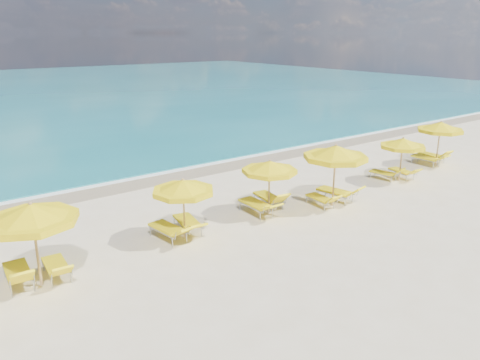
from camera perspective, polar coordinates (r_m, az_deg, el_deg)
ground_plane at (r=18.06m, az=2.84°, el=-4.78°), size 120.00×120.00×0.00m
ocean at (r=62.18m, az=-26.83°, el=9.32°), size 120.00×80.00×0.30m
wet_sand_band at (r=23.91m, az=-8.45°, el=0.67°), size 120.00×2.60×0.01m
foam_line at (r=24.59m, az=-9.34°, el=1.10°), size 120.00×1.20×0.03m
whitecap_near at (r=31.00m, az=-26.98°, el=2.81°), size 14.00×0.36×0.05m
whitecap_far at (r=41.89m, az=-9.67°, el=7.84°), size 18.00×0.30×0.05m
umbrella_2 at (r=13.86m, az=-24.05°, el=-3.88°), size 2.69×2.69×2.52m
umbrella_3 at (r=15.91m, az=-6.95°, el=-0.89°), size 2.47×2.47×2.18m
umbrella_4 at (r=18.10m, az=3.62°, el=1.53°), size 2.26×2.26×2.20m
umbrella_5 at (r=19.13m, az=11.57°, el=3.22°), size 3.02×3.02×2.63m
umbrella_6 at (r=23.48m, az=19.23°, el=4.21°), size 2.66×2.66×2.16m
umbrella_7 at (r=27.13m, az=23.24°, el=5.91°), size 2.89×2.89×2.41m
lounger_2_left at (r=14.88m, az=-25.37°, el=-10.67°), size 0.76×1.93×0.91m
lounger_2_right at (r=14.88m, az=-21.41°, el=-10.23°), size 0.71×1.81×0.81m
lounger_3_left at (r=16.42m, az=-8.67°, el=-6.42°), size 0.90×2.06×0.83m
lounger_3_right at (r=16.94m, az=-6.36°, el=-5.58°), size 0.97×2.06×0.75m
lounger_4_left at (r=18.45m, az=2.06°, el=-3.47°), size 0.72×2.09×0.80m
lounger_4_right at (r=19.27m, az=3.54°, el=-2.56°), size 0.91×2.01×0.89m
lounger_5_left at (r=19.56m, az=9.81°, el=-2.60°), size 0.67×1.70×0.75m
lounger_5_right at (r=20.28m, az=11.66°, el=-1.85°), size 1.04×2.10×0.89m
lounger_6_left at (r=23.83m, az=17.14°, el=0.52°), size 0.85×1.70×0.76m
lounger_6_right at (r=24.37m, az=19.14°, el=0.70°), size 0.81×1.77×0.72m
lounger_7_left at (r=27.21m, az=21.77°, el=2.17°), size 0.68×1.98×0.80m
lounger_7_right at (r=28.05m, az=22.38°, el=2.52°), size 0.75×1.87×0.86m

